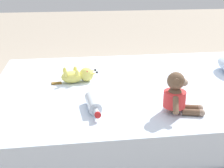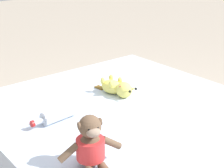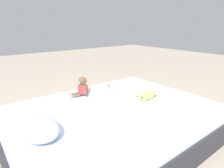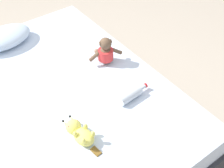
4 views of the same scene
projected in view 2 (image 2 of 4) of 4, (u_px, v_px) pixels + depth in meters
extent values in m
cube|color=silver|center=(157.00, 142.00, 1.86)|extent=(1.48, 2.03, 0.21)
ellipsoid|color=brown|center=(90.00, 150.00, 1.46)|extent=(0.13, 0.13, 0.15)
cylinder|color=red|center=(90.00, 149.00, 1.46)|extent=(0.15, 0.15, 0.09)
sphere|color=brown|center=(90.00, 126.00, 1.42)|extent=(0.10, 0.10, 0.10)
ellipsoid|color=gray|center=(93.00, 132.00, 1.39)|extent=(0.07, 0.06, 0.04)
sphere|color=black|center=(97.00, 128.00, 1.39)|extent=(0.01, 0.01, 0.01)
sphere|color=black|center=(89.00, 130.00, 1.38)|extent=(0.01, 0.01, 0.01)
cylinder|color=brown|center=(100.00, 122.00, 1.43)|extent=(0.02, 0.03, 0.03)
cylinder|color=brown|center=(79.00, 126.00, 1.40)|extent=(0.02, 0.03, 0.03)
cylinder|color=brown|center=(111.00, 143.00, 1.49)|extent=(0.10, 0.05, 0.08)
cylinder|color=brown|center=(68.00, 153.00, 1.42)|extent=(0.10, 0.05, 0.08)
ellipsoid|color=#EAE066|center=(112.00, 87.00, 2.20)|extent=(0.13, 0.16, 0.08)
sphere|color=#EAE066|center=(124.00, 90.00, 2.13)|extent=(0.10, 0.10, 0.10)
cone|color=#EAE066|center=(132.00, 89.00, 2.12)|extent=(0.04, 0.07, 0.05)
sphere|color=black|center=(136.00, 89.00, 2.10)|extent=(0.02, 0.02, 0.02)
cone|color=#EAE066|center=(126.00, 91.00, 2.08)|extent=(0.04, 0.07, 0.05)
sphere|color=black|center=(130.00, 91.00, 2.06)|extent=(0.02, 0.02, 0.02)
sphere|color=red|center=(127.00, 84.00, 2.14)|extent=(0.02, 0.02, 0.02)
sphere|color=red|center=(121.00, 87.00, 2.10)|extent=(0.02, 0.02, 0.02)
ellipsoid|color=#EAE066|center=(120.00, 81.00, 2.20)|extent=(0.03, 0.03, 0.05)
ellipsoid|color=#EAE066|center=(111.00, 84.00, 2.14)|extent=(0.03, 0.03, 0.05)
ellipsoid|color=#EAE066|center=(111.00, 78.00, 2.24)|extent=(0.03, 0.03, 0.05)
ellipsoid|color=#EAE066|center=(103.00, 81.00, 2.19)|extent=(0.03, 0.03, 0.05)
cube|color=brown|center=(100.00, 88.00, 2.29)|extent=(0.05, 0.07, 0.01)
cylinder|color=silver|center=(58.00, 114.00, 1.85)|extent=(0.19, 0.09, 0.07)
cylinder|color=silver|center=(39.00, 122.00, 1.78)|extent=(0.06, 0.03, 0.03)
cylinder|color=red|center=(33.00, 124.00, 1.75)|extent=(0.02, 0.04, 0.03)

